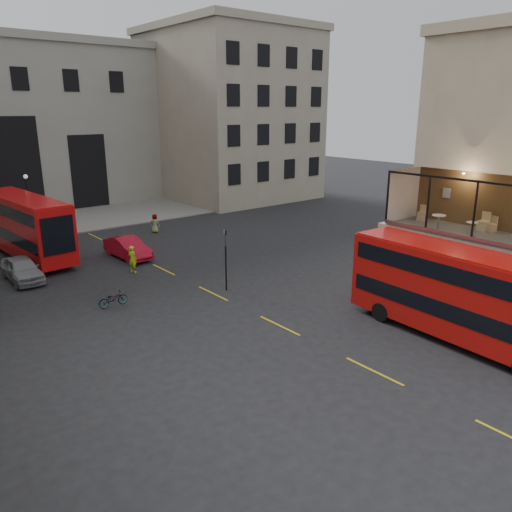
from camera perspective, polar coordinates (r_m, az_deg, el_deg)
ground at (r=23.81m, az=16.33°, el=-11.03°), size 140.00×140.00×0.00m
host_frontage at (r=28.25m, az=24.24°, el=-2.48°), size 3.00×11.00×4.50m
cafe_floor at (r=27.65m, az=24.80°, el=2.04°), size 3.00×10.00×0.10m
building_right at (r=63.86m, az=-3.16°, el=16.21°), size 16.60×18.60×20.00m
pavement_far at (r=51.95m, az=-25.34°, el=3.07°), size 40.00×12.00×0.12m
traffic_light_near at (r=30.06m, az=-3.48°, el=0.44°), size 0.16×0.20×3.80m
street_lamp_b at (r=47.70m, az=-24.44°, el=4.98°), size 0.36×0.36×5.33m
bus_near at (r=25.40m, az=22.26°, el=-3.72°), size 3.02×11.22×4.44m
bus_far at (r=40.54m, az=-24.88°, el=3.39°), size 3.57×11.73×4.61m
car_a at (r=35.53m, az=-25.17°, el=-1.37°), size 1.85×4.58×1.56m
car_b at (r=38.29m, az=-14.45°, el=0.92°), size 1.91×4.81×1.56m
bicycle at (r=29.32m, az=-16.01°, el=-4.73°), size 1.68×0.63×0.88m
cyclist at (r=34.80m, az=-13.95°, el=-0.35°), size 0.65×0.79×1.86m
pedestrian_b at (r=47.49m, az=-24.78°, el=2.95°), size 1.22×1.13×1.65m
pedestrian_c at (r=45.11m, az=-21.98°, el=2.67°), size 1.08×0.88×1.72m
pedestrian_d at (r=45.62m, az=-11.48°, el=3.68°), size 0.91×0.98×1.69m
cafe_table_mid at (r=27.19m, az=23.44°, el=3.10°), size 0.57×0.57×0.71m
cafe_table_far at (r=27.62m, az=20.14°, el=3.86°), size 0.68×0.68×0.85m
cafe_chair_b at (r=28.58m, az=25.32°, el=3.01°), size 0.47×0.47×0.81m
cafe_chair_c at (r=28.65m, az=24.53°, el=3.25°), size 0.51×0.51×0.98m
cafe_chair_d at (r=29.96m, az=18.45°, el=4.37°), size 0.53×0.53×0.89m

